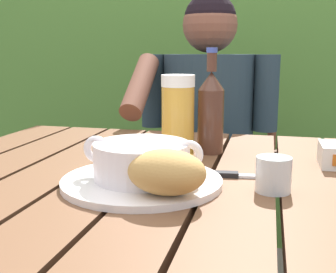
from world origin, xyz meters
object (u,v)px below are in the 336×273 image
at_px(person_eating, 205,138).
at_px(table_knife, 237,175).
at_px(soup_bowl, 142,160).
at_px(beer_glass, 178,115).
at_px(bread_roll, 167,172).
at_px(serving_plate, 142,181).
at_px(beer_bottle, 211,111).
at_px(chair_near_diner, 212,184).
at_px(water_glass_small, 273,174).

xyz_separation_m(person_eating, table_knife, (0.16, -0.68, 0.07)).
distance_m(soup_bowl, beer_glass, 0.25).
xyz_separation_m(person_eating, bread_roll, (0.06, -0.84, 0.11)).
height_order(soup_bowl, bread_roll, soup_bowl).
height_order(serving_plate, beer_bottle, beer_bottle).
xyz_separation_m(beer_glass, table_knife, (0.15, -0.16, -0.09)).
relative_size(chair_near_diner, person_eating, 0.81).
xyz_separation_m(chair_near_diner, beer_bottle, (0.08, -0.69, 0.39)).
distance_m(person_eating, beer_glass, 0.54).
bearing_deg(soup_bowl, table_knife, 27.44).
bearing_deg(bread_roll, table_knife, 58.05).
distance_m(serving_plate, soup_bowl, 0.04).
bearing_deg(beer_glass, table_knife, -46.90).
height_order(chair_near_diner, beer_glass, chair_near_diner).
bearing_deg(serving_plate, water_glass_small, 3.39).
bearing_deg(soup_bowl, water_glass_small, 3.39).
relative_size(water_glass_small, table_knife, 0.36).
height_order(soup_bowl, table_knife, soup_bowl).
relative_size(serving_plate, soup_bowl, 1.31).
relative_size(beer_bottle, water_glass_small, 4.04).
xyz_separation_m(beer_bottle, table_knife, (0.08, -0.19, -0.10)).
distance_m(person_eating, water_glass_small, 0.79).
bearing_deg(chair_near_diner, beer_glass, -89.38).
relative_size(bread_roll, table_knife, 0.81).
bearing_deg(beer_glass, bread_roll, -81.02).
xyz_separation_m(person_eating, water_glass_small, (0.23, -0.75, 0.09)).
bearing_deg(soup_bowl, beer_glass, 86.85).
bearing_deg(bread_roll, water_glass_small, 28.01).
distance_m(serving_plate, bread_roll, 0.11).
height_order(soup_bowl, water_glass_small, soup_bowl).
xyz_separation_m(chair_near_diner, beer_glass, (0.01, -0.72, 0.39)).
bearing_deg(bread_roll, person_eating, 94.16).
relative_size(chair_near_diner, beer_glass, 5.32).
bearing_deg(serving_plate, beer_glass, 86.85).
distance_m(serving_plate, water_glass_small, 0.23).
bearing_deg(beer_bottle, water_glass_small, -61.28).
relative_size(soup_bowl, water_glass_small, 3.65).
bearing_deg(beer_glass, water_glass_small, -46.92).
bearing_deg(beer_bottle, serving_plate, -107.11).
relative_size(serving_plate, water_glass_small, 4.77).
distance_m(water_glass_small, table_knife, 0.10).
height_order(chair_near_diner, bread_roll, chair_near_diner).
xyz_separation_m(person_eating, serving_plate, (-0.00, -0.76, 0.07)).
relative_size(person_eating, water_glass_small, 20.03).
relative_size(beer_glass, table_knife, 1.10).
xyz_separation_m(soup_bowl, water_glass_small, (0.23, 0.01, -0.02)).
height_order(bread_roll, beer_glass, beer_glass).
relative_size(beer_glass, water_glass_small, 3.04).
bearing_deg(person_eating, serving_plate, -90.21).
bearing_deg(beer_glass, chair_near_diner, 90.62).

